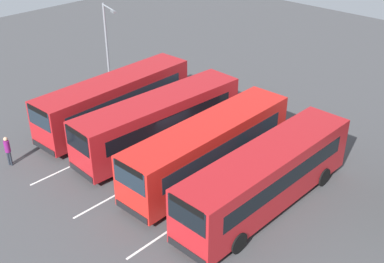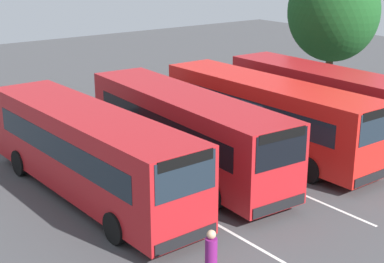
{
  "view_description": "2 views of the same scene",
  "coord_description": "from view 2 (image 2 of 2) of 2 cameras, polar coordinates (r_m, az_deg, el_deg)",
  "views": [
    {
      "loc": [
        17.05,
        16.97,
        14.95
      ],
      "look_at": [
        -0.95,
        -0.2,
        1.31
      ],
      "focal_mm": 44.9,
      "sensor_mm": 36.0,
      "label": 1
    },
    {
      "loc": [
        17.57,
        -14.91,
        8.61
      ],
      "look_at": [
        -0.38,
        -1.4,
        1.46
      ],
      "focal_mm": 53.9,
      "sensor_mm": 36.0,
      "label": 2
    }
  ],
  "objects": [
    {
      "name": "lane_stripe_inner_left",
      "position": [
        24.59,
        3.14,
        -2.86
      ],
      "size": [
        15.4,
        0.21,
        0.01
      ],
      "primitive_type": "cube",
      "rotation": [
        0.0,
        0.0,
        0.01
      ],
      "color": "silver",
      "rests_on": "ground"
    },
    {
      "name": "ground_plane",
      "position": [
        24.6,
        3.14,
        -2.87
      ],
      "size": [
        73.28,
        73.28,
        0.0
      ],
      "primitive_type": "plane",
      "color": "#424244"
    },
    {
      "name": "depot_tree",
      "position": [
        35.58,
        13.79,
        11.43
      ],
      "size": [
        5.6,
        5.04,
        8.01
      ],
      "color": "#4C3823",
      "rests_on": "ground"
    },
    {
      "name": "pedestrian",
      "position": [
        15.11,
        1.91,
        -12.23
      ],
      "size": [
        0.42,
        0.42,
        1.83
      ],
      "rotation": [
        0.0,
        0.0,
        3.52
      ],
      "color": "#232833",
      "rests_on": "ground"
    },
    {
      "name": "bus_far_left",
      "position": [
        20.79,
        -10.16,
        -1.86
      ],
      "size": [
        11.31,
        2.88,
        3.19
      ],
      "rotation": [
        0.0,
        0.0,
        0.03
      ],
      "color": "#AD191E",
      "rests_on": "ground"
    },
    {
      "name": "lane_stripe_outer_left",
      "position": [
        22.37,
        -4.86,
        -5.04
      ],
      "size": [
        15.4,
        0.21,
        0.01
      ],
      "primitive_type": "cube",
      "rotation": [
        0.0,
        0.0,
        0.01
      ],
      "color": "silver",
      "rests_on": "ground"
    },
    {
      "name": "bus_center_right",
      "position": [
        25.29,
        7.45,
        1.79
      ],
      "size": [
        11.27,
        2.72,
        3.19
      ],
      "rotation": [
        0.0,
        0.0,
        0.01
      ],
      "color": "red",
      "rests_on": "ground"
    },
    {
      "name": "bus_center_left",
      "position": [
        22.87,
        -0.72,
        0.23
      ],
      "size": [
        11.34,
        3.0,
        3.19
      ],
      "rotation": [
        0.0,
        0.0,
        -0.05
      ],
      "color": "#AD191E",
      "rests_on": "ground"
    },
    {
      "name": "bus_far_right",
      "position": [
        28.01,
        13.42,
        3.02
      ],
      "size": [
        11.26,
        2.68,
        3.19
      ],
      "rotation": [
        0.0,
        0.0,
        -0.01
      ],
      "color": "#AD191E",
      "rests_on": "ground"
    },
    {
      "name": "lane_stripe_inner_right",
      "position": [
        27.24,
        9.68,
        -1.03
      ],
      "size": [
        15.4,
        0.21,
        0.01
      ],
      "primitive_type": "cube",
      "rotation": [
        0.0,
        0.0,
        0.01
      ],
      "color": "silver",
      "rests_on": "ground"
    }
  ]
}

